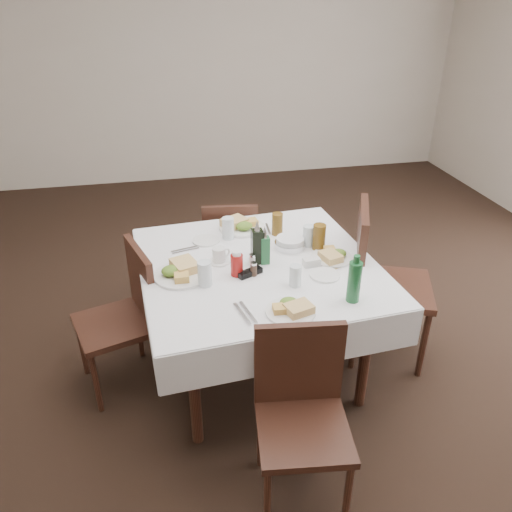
# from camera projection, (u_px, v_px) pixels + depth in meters

# --- Properties ---
(ground_plane) EXTENTS (7.00, 7.00, 0.00)m
(ground_plane) POSITION_uv_depth(u_px,v_px,m) (280.00, 348.00, 3.38)
(ground_plane) COLOR black
(room_shell) EXTENTS (6.04, 7.04, 2.80)m
(room_shell) POSITION_uv_depth(u_px,v_px,m) (288.00, 85.00, 2.56)
(room_shell) COLOR beige
(room_shell) RESTS_ON ground
(dining_table) EXTENTS (1.42, 1.42, 0.76)m
(dining_table) POSITION_uv_depth(u_px,v_px,m) (258.00, 275.00, 2.89)
(dining_table) COLOR black
(dining_table) RESTS_ON ground
(chair_north) EXTENTS (0.44, 0.44, 0.82)m
(chair_north) POSITION_uv_depth(u_px,v_px,m) (231.00, 245.00, 3.68)
(chair_north) COLOR black
(chair_north) RESTS_ON ground
(chair_south) EXTENTS (0.46, 0.46, 0.87)m
(chair_south) POSITION_uv_depth(u_px,v_px,m) (301.00, 404.00, 2.26)
(chair_south) COLOR black
(chair_south) RESTS_ON ground
(chair_east) EXTENTS (0.63, 0.63, 1.02)m
(chair_east) POSITION_uv_depth(u_px,v_px,m) (377.00, 274.00, 3.10)
(chair_east) COLOR black
(chair_east) RESTS_ON ground
(chair_west) EXTENTS (0.52, 0.52, 0.88)m
(chair_west) POSITION_uv_depth(u_px,v_px,m) (127.00, 310.00, 2.90)
(chair_west) COLOR black
(chair_west) RESTS_ON ground
(meal_north) EXTENTS (0.30, 0.30, 0.06)m
(meal_north) POSITION_uv_depth(u_px,v_px,m) (241.00, 225.00, 3.24)
(meal_north) COLOR white
(meal_north) RESTS_ON dining_table
(meal_south) EXTENTS (0.25, 0.25, 0.05)m
(meal_south) POSITION_uv_depth(u_px,v_px,m) (292.00, 309.00, 2.42)
(meal_south) COLOR white
(meal_south) RESTS_ON dining_table
(meal_east) EXTENTS (0.24, 0.24, 0.05)m
(meal_east) POSITION_uv_depth(u_px,v_px,m) (332.00, 256.00, 2.89)
(meal_east) COLOR white
(meal_east) RESTS_ON dining_table
(meal_west) EXTENTS (0.30, 0.30, 0.07)m
(meal_west) POSITION_uv_depth(u_px,v_px,m) (181.00, 271.00, 2.72)
(meal_west) COLOR white
(meal_west) RESTS_ON dining_table
(side_plate_a) EXTENTS (0.17, 0.17, 0.01)m
(side_plate_a) POSITION_uv_depth(u_px,v_px,m) (206.00, 241.00, 3.09)
(side_plate_a) COLOR white
(side_plate_a) RESTS_ON dining_table
(side_plate_b) EXTENTS (0.17, 0.17, 0.01)m
(side_plate_b) POSITION_uv_depth(u_px,v_px,m) (325.00, 275.00, 2.73)
(side_plate_b) COLOR white
(side_plate_b) RESTS_ON dining_table
(water_n) EXTENTS (0.07, 0.07, 0.14)m
(water_n) POSITION_uv_depth(u_px,v_px,m) (228.00, 228.00, 3.10)
(water_n) COLOR silver
(water_n) RESTS_ON dining_table
(water_s) EXTENTS (0.06, 0.06, 0.12)m
(water_s) POSITION_uv_depth(u_px,v_px,m) (295.00, 276.00, 2.62)
(water_s) COLOR silver
(water_s) RESTS_ON dining_table
(water_e) EXTENTS (0.07, 0.07, 0.13)m
(water_e) POSITION_uv_depth(u_px,v_px,m) (309.00, 236.00, 3.02)
(water_e) COLOR silver
(water_e) RESTS_ON dining_table
(water_w) EXTENTS (0.07, 0.07, 0.14)m
(water_w) POSITION_uv_depth(u_px,v_px,m) (205.00, 274.00, 2.62)
(water_w) COLOR silver
(water_w) RESTS_ON dining_table
(iced_tea_a) EXTENTS (0.07, 0.07, 0.14)m
(iced_tea_a) POSITION_uv_depth(u_px,v_px,m) (277.00, 224.00, 3.15)
(iced_tea_a) COLOR brown
(iced_tea_a) RESTS_ON dining_table
(iced_tea_b) EXTENTS (0.08, 0.08, 0.16)m
(iced_tea_b) POSITION_uv_depth(u_px,v_px,m) (319.00, 237.00, 2.97)
(iced_tea_b) COLOR brown
(iced_tea_b) RESTS_ON dining_table
(bread_basket) EXTENTS (0.19, 0.19, 0.06)m
(bread_basket) POSITION_uv_depth(u_px,v_px,m) (290.00, 243.00, 3.01)
(bread_basket) COLOR silver
(bread_basket) RESTS_ON dining_table
(oil_cruet_dark) EXTENTS (0.06, 0.06, 0.26)m
(oil_cruet_dark) POSITION_uv_depth(u_px,v_px,m) (257.00, 245.00, 2.81)
(oil_cruet_dark) COLOR black
(oil_cruet_dark) RESTS_ON dining_table
(oil_cruet_green) EXTENTS (0.05, 0.05, 0.21)m
(oil_cruet_green) POSITION_uv_depth(u_px,v_px,m) (265.00, 249.00, 2.82)
(oil_cruet_green) COLOR #1E6031
(oil_cruet_green) RESTS_ON dining_table
(ketchup_bottle) EXTENTS (0.07, 0.07, 0.15)m
(ketchup_bottle) POSITION_uv_depth(u_px,v_px,m) (237.00, 264.00, 2.71)
(ketchup_bottle) COLOR #9C1210
(ketchup_bottle) RESTS_ON dining_table
(salt_shaker) EXTENTS (0.04, 0.04, 0.08)m
(salt_shaker) POSITION_uv_depth(u_px,v_px,m) (252.00, 261.00, 2.80)
(salt_shaker) COLOR white
(salt_shaker) RESTS_ON dining_table
(pepper_shaker) EXTENTS (0.04, 0.04, 0.08)m
(pepper_shaker) POSITION_uv_depth(u_px,v_px,m) (254.00, 269.00, 2.72)
(pepper_shaker) COLOR #3A271D
(pepper_shaker) RESTS_ON dining_table
(coffee_mug) EXTENTS (0.13, 0.12, 0.09)m
(coffee_mug) POSITION_uv_depth(u_px,v_px,m) (219.00, 256.00, 2.85)
(coffee_mug) COLOR white
(coffee_mug) RESTS_ON dining_table
(sunglasses) EXTENTS (0.15, 0.10, 0.03)m
(sunglasses) POSITION_uv_depth(u_px,v_px,m) (250.00, 273.00, 2.73)
(sunglasses) COLOR black
(sunglasses) RESTS_ON dining_table
(green_bottle) EXTENTS (0.07, 0.07, 0.26)m
(green_bottle) POSITION_uv_depth(u_px,v_px,m) (354.00, 281.00, 2.47)
(green_bottle) COLOR #1E6031
(green_bottle) RESTS_ON dining_table
(sugar_caddy) EXTENTS (0.10, 0.06, 0.05)m
(sugar_caddy) POSITION_uv_depth(u_px,v_px,m) (311.00, 262.00, 2.82)
(sugar_caddy) COLOR white
(sugar_caddy) RESTS_ON dining_table
(cutlery_n) EXTENTS (0.05, 0.17, 0.01)m
(cutlery_n) POSITION_uv_depth(u_px,v_px,m) (266.00, 229.00, 3.24)
(cutlery_n) COLOR silver
(cutlery_n) RESTS_ON dining_table
(cutlery_s) EXTENTS (0.09, 0.20, 0.01)m
(cutlery_s) POSITION_uv_depth(u_px,v_px,m) (245.00, 313.00, 2.41)
(cutlery_s) COLOR silver
(cutlery_s) RESTS_ON dining_table
(cutlery_e) EXTENTS (0.19, 0.12, 0.01)m
(cutlery_e) POSITION_uv_depth(u_px,v_px,m) (339.00, 266.00, 2.82)
(cutlery_e) COLOR silver
(cutlery_e) RESTS_ON dining_table
(cutlery_w) EXTENTS (0.17, 0.08, 0.01)m
(cutlery_w) POSITION_uv_depth(u_px,v_px,m) (185.00, 250.00, 2.99)
(cutlery_w) COLOR silver
(cutlery_w) RESTS_ON dining_table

